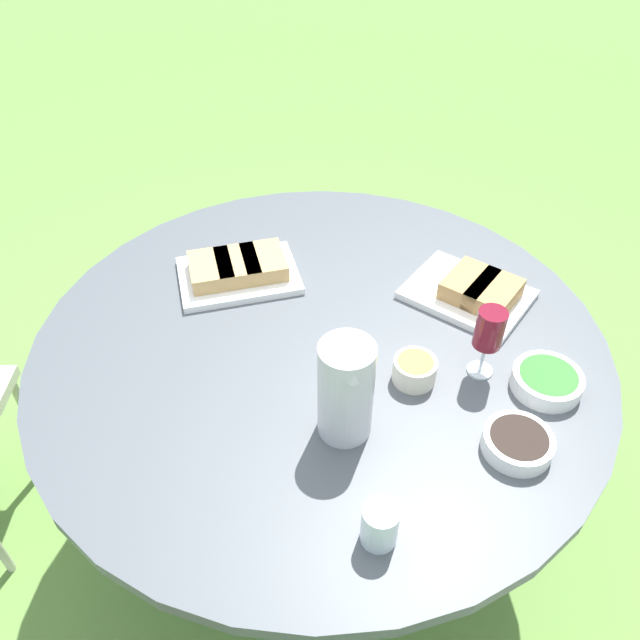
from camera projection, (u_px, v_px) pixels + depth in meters
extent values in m
plane|color=#668E42|center=(320.00, 506.00, 2.07)|extent=(40.00, 40.00, 0.00)
cylinder|color=#4C4C51|center=(320.00, 505.00, 2.07)|extent=(0.50, 0.50, 0.02)
cylinder|color=#4C4C51|center=(320.00, 436.00, 1.82)|extent=(0.11, 0.11, 0.72)
cylinder|color=#4C5156|center=(320.00, 343.00, 1.57)|extent=(1.43, 1.43, 0.03)
cylinder|color=beige|center=(32.00, 423.00, 2.06)|extent=(0.03, 0.03, 0.43)
cylinder|color=silver|center=(345.00, 390.00, 1.27)|extent=(0.12, 0.12, 0.24)
cone|color=silver|center=(352.00, 375.00, 1.16)|extent=(0.03, 0.03, 0.03)
cylinder|color=silver|center=(480.00, 370.00, 1.47)|extent=(0.06, 0.06, 0.01)
cylinder|color=silver|center=(483.00, 357.00, 1.44)|extent=(0.01, 0.01, 0.08)
cylinder|color=maroon|center=(490.00, 329.00, 1.38)|extent=(0.07, 0.07, 0.10)
cube|color=white|center=(239.00, 275.00, 1.73)|extent=(0.25, 0.34, 0.02)
cube|color=tan|center=(264.00, 262.00, 1.72)|extent=(0.16, 0.12, 0.05)
cube|color=tan|center=(238.00, 266.00, 1.71)|extent=(0.16, 0.12, 0.05)
cube|color=tan|center=(211.00, 270.00, 1.69)|extent=(0.16, 0.12, 0.05)
cube|color=white|center=(467.00, 294.00, 1.67)|extent=(0.39, 0.38, 0.02)
cube|color=#B2844C|center=(493.00, 294.00, 1.61)|extent=(0.18, 0.19, 0.05)
cube|color=#B2844C|center=(469.00, 284.00, 1.64)|extent=(0.18, 0.19, 0.05)
cylinder|color=beige|center=(414.00, 370.00, 1.43)|extent=(0.10, 0.10, 0.06)
cylinder|color=#E0C147|center=(415.00, 365.00, 1.42)|extent=(0.08, 0.08, 0.03)
cylinder|color=white|center=(547.00, 381.00, 1.42)|extent=(0.16, 0.16, 0.04)
cylinder|color=#387533|center=(548.00, 377.00, 1.41)|extent=(0.13, 0.13, 0.02)
cylinder|color=white|center=(517.00, 443.00, 1.29)|extent=(0.15, 0.15, 0.04)
cylinder|color=#2D231E|center=(519.00, 439.00, 1.28)|extent=(0.12, 0.12, 0.02)
cylinder|color=silver|center=(380.00, 525.00, 1.13)|extent=(0.07, 0.07, 0.09)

